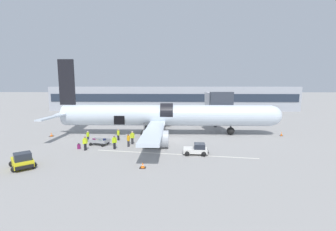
{
  "coord_description": "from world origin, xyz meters",
  "views": [
    {
      "loc": [
        0.18,
        -32.67,
        8.07
      ],
      "look_at": [
        -0.75,
        2.82,
        3.35
      ],
      "focal_mm": 24.0,
      "sensor_mm": 36.0,
      "label": 1
    }
  ],
  "objects_px": {
    "ground_crew_loader_a": "(88,136)",
    "ground_crew_loader_b": "(118,134)",
    "baggage_cart_loading": "(100,142)",
    "ground_crew_driver": "(85,143)",
    "ground_crew_helper": "(114,142)",
    "ground_crew_marshal": "(128,140)",
    "ground_crew_supervisor": "(132,137)",
    "airplane": "(164,116)",
    "baggage_tug_mid": "(22,161)",
    "baggage_tug_lead": "(196,149)",
    "suitcase_on_tarmac_upright": "(79,147)"
  },
  "relations": [
    {
      "from": "ground_crew_marshal",
      "to": "suitcase_on_tarmac_upright",
      "type": "distance_m",
      "value": 6.32
    },
    {
      "from": "baggage_tug_lead",
      "to": "ground_crew_supervisor",
      "type": "height_order",
      "value": "ground_crew_supervisor"
    },
    {
      "from": "ground_crew_driver",
      "to": "ground_crew_marshal",
      "type": "height_order",
      "value": "ground_crew_driver"
    },
    {
      "from": "baggage_cart_loading",
      "to": "ground_crew_supervisor",
      "type": "bearing_deg",
      "value": 7.17
    },
    {
      "from": "ground_crew_marshal",
      "to": "baggage_cart_loading",
      "type": "bearing_deg",
      "value": 169.18
    },
    {
      "from": "airplane",
      "to": "ground_crew_loader_b",
      "type": "height_order",
      "value": "airplane"
    },
    {
      "from": "airplane",
      "to": "baggage_tug_lead",
      "type": "height_order",
      "value": "airplane"
    },
    {
      "from": "ground_crew_supervisor",
      "to": "ground_crew_marshal",
      "type": "xyz_separation_m",
      "value": [
        -0.27,
        -1.34,
        -0.04
      ]
    },
    {
      "from": "airplane",
      "to": "ground_crew_supervisor",
      "type": "xyz_separation_m",
      "value": [
        -4.09,
        -6.34,
        -2.14
      ]
    },
    {
      "from": "airplane",
      "to": "ground_crew_loader_b",
      "type": "distance_m",
      "value": 8.11
    },
    {
      "from": "baggage_tug_lead",
      "to": "ground_crew_driver",
      "type": "xyz_separation_m",
      "value": [
        -13.84,
        1.3,
        0.37
      ]
    },
    {
      "from": "baggage_tug_lead",
      "to": "ground_crew_loader_a",
      "type": "relative_size",
      "value": 1.93
    },
    {
      "from": "ground_crew_loader_a",
      "to": "ground_crew_driver",
      "type": "height_order",
      "value": "ground_crew_driver"
    },
    {
      "from": "baggage_cart_loading",
      "to": "ground_crew_driver",
      "type": "distance_m",
      "value": 2.83
    },
    {
      "from": "baggage_tug_mid",
      "to": "ground_crew_helper",
      "type": "height_order",
      "value": "ground_crew_helper"
    },
    {
      "from": "ground_crew_loader_a",
      "to": "baggage_tug_mid",
      "type": "bearing_deg",
      "value": -103.05
    },
    {
      "from": "airplane",
      "to": "ground_crew_driver",
      "type": "relative_size",
      "value": 20.87
    },
    {
      "from": "airplane",
      "to": "baggage_tug_lead",
      "type": "bearing_deg",
      "value": -67.93
    },
    {
      "from": "suitcase_on_tarmac_upright",
      "to": "airplane",
      "type": "bearing_deg",
      "value": 40.36
    },
    {
      "from": "airplane",
      "to": "ground_crew_helper",
      "type": "height_order",
      "value": "airplane"
    },
    {
      "from": "ground_crew_loader_b",
      "to": "ground_crew_supervisor",
      "type": "relative_size",
      "value": 0.93
    },
    {
      "from": "baggage_tug_mid",
      "to": "ground_crew_loader_a",
      "type": "relative_size",
      "value": 2.1
    },
    {
      "from": "ground_crew_loader_a",
      "to": "ground_crew_helper",
      "type": "height_order",
      "value": "ground_crew_helper"
    },
    {
      "from": "baggage_cart_loading",
      "to": "baggage_tug_mid",
      "type": "bearing_deg",
      "value": -118.59
    },
    {
      "from": "ground_crew_marshal",
      "to": "suitcase_on_tarmac_upright",
      "type": "height_order",
      "value": "ground_crew_marshal"
    },
    {
      "from": "baggage_tug_mid",
      "to": "suitcase_on_tarmac_upright",
      "type": "xyz_separation_m",
      "value": [
        2.76,
        6.74,
        -0.38
      ]
    },
    {
      "from": "ground_crew_driver",
      "to": "ground_crew_marshal",
      "type": "distance_m",
      "value": 5.42
    },
    {
      "from": "ground_crew_loader_a",
      "to": "ground_crew_helper",
      "type": "bearing_deg",
      "value": -37.97
    },
    {
      "from": "ground_crew_loader_a",
      "to": "suitcase_on_tarmac_upright",
      "type": "relative_size",
      "value": 2.14
    },
    {
      "from": "airplane",
      "to": "baggage_tug_mid",
      "type": "relative_size",
      "value": 11.56
    },
    {
      "from": "ground_crew_loader_a",
      "to": "suitcase_on_tarmac_upright",
      "type": "bearing_deg",
      "value": -85.65
    },
    {
      "from": "airplane",
      "to": "ground_crew_marshal",
      "type": "bearing_deg",
      "value": -119.55
    },
    {
      "from": "ground_crew_driver",
      "to": "ground_crew_supervisor",
      "type": "relative_size",
      "value": 1.0
    },
    {
      "from": "baggage_tug_mid",
      "to": "baggage_cart_loading",
      "type": "relative_size",
      "value": 0.91
    },
    {
      "from": "ground_crew_loader_b",
      "to": "baggage_tug_mid",
      "type": "bearing_deg",
      "value": -120.29
    },
    {
      "from": "ground_crew_loader_a",
      "to": "ground_crew_loader_b",
      "type": "distance_m",
      "value": 4.32
    },
    {
      "from": "ground_crew_marshal",
      "to": "ground_crew_loader_b",
      "type": "bearing_deg",
      "value": 122.56
    },
    {
      "from": "airplane",
      "to": "ground_crew_helper",
      "type": "relative_size",
      "value": 21.32
    },
    {
      "from": "ground_crew_supervisor",
      "to": "airplane",
      "type": "bearing_deg",
      "value": 57.2
    },
    {
      "from": "baggage_tug_mid",
      "to": "suitcase_on_tarmac_upright",
      "type": "height_order",
      "value": "baggage_tug_mid"
    },
    {
      "from": "airplane",
      "to": "ground_crew_supervisor",
      "type": "relative_size",
      "value": 20.77
    },
    {
      "from": "baggage_cart_loading",
      "to": "ground_crew_loader_a",
      "type": "height_order",
      "value": "ground_crew_loader_a"
    },
    {
      "from": "baggage_tug_lead",
      "to": "ground_crew_marshal",
      "type": "xyz_separation_m",
      "value": [
        -8.73,
        3.11,
        0.33
      ]
    },
    {
      "from": "ground_crew_loader_a",
      "to": "ground_crew_loader_b",
      "type": "relative_size",
      "value": 0.92
    },
    {
      "from": "ground_crew_loader_b",
      "to": "ground_crew_marshal",
      "type": "bearing_deg",
      "value": -57.44
    },
    {
      "from": "ground_crew_loader_b",
      "to": "ground_crew_driver",
      "type": "relative_size",
      "value": 0.93
    },
    {
      "from": "ground_crew_marshal",
      "to": "ground_crew_loader_a",
      "type": "bearing_deg",
      "value": 157.88
    },
    {
      "from": "ground_crew_loader_b",
      "to": "ground_crew_driver",
      "type": "xyz_separation_m",
      "value": [
        -2.89,
        -5.28,
        0.06
      ]
    },
    {
      "from": "baggage_tug_lead",
      "to": "suitcase_on_tarmac_upright",
      "type": "distance_m",
      "value": 15.01
    },
    {
      "from": "ground_crew_driver",
      "to": "suitcase_on_tarmac_upright",
      "type": "xyz_separation_m",
      "value": [
        -1.06,
        0.56,
        -0.64
      ]
    }
  ]
}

